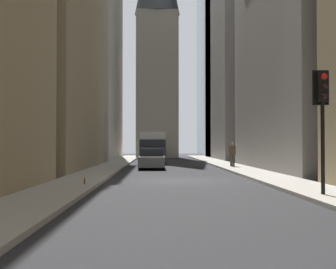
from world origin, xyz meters
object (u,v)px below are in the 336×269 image
at_px(delivery_truck, 153,147).
at_px(traffic_light_foreground, 323,102).
at_px(discarded_bottle, 85,181).
at_px(hatchback_grey, 152,159).
at_px(pedestrian, 232,153).

distance_m(delivery_truck, traffic_light_foreground, 28.06).
bearing_deg(delivery_truck, discarded_bottle, 174.03).
distance_m(delivery_truck, discarded_bottle, 23.82).
distance_m(hatchback_grey, pedestrian, 5.84).
distance_m(pedestrian, discarded_bottle, 16.94).
xyz_separation_m(hatchback_grey, discarded_bottle, (-14.05, 2.47, -0.42)).
relative_size(pedestrian, discarded_bottle, 6.38).
height_order(delivery_truck, pedestrian, delivery_truck).
bearing_deg(pedestrian, hatchback_grey, 97.09).
bearing_deg(discarded_bottle, delivery_truck, -5.97).
bearing_deg(pedestrian, traffic_light_foreground, 179.13).
distance_m(hatchback_grey, traffic_light_foreground, 18.84).
relative_size(traffic_light_foreground, discarded_bottle, 14.39).
relative_size(delivery_truck, traffic_light_foreground, 1.66).
height_order(delivery_truck, hatchback_grey, delivery_truck).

